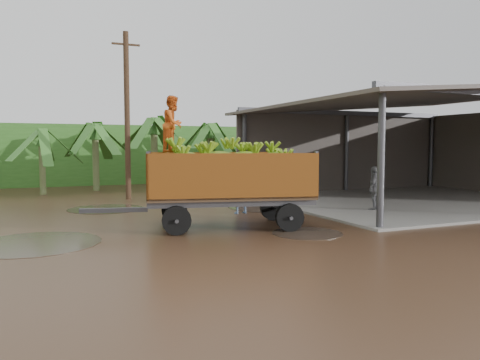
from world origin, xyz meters
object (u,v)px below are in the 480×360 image
Objects in this scene: man_grey at (374,189)px; man_blue at (240,188)px; utility_pole at (127,115)px; banana_trailer at (227,178)px.

man_blue is at bearing -51.87° from man_grey.
man_blue is 1.11× the size of man_grey.
utility_pole reaches higher than man_grey.
man_blue is 7.13m from utility_pole.
man_blue reaches higher than man_grey.
banana_trailer reaches higher than man_grey.
man_grey is 0.22× the size of utility_pole.
utility_pole reaches higher than banana_trailer.
man_blue is (1.40, 2.32, -0.51)m from banana_trailer.
utility_pole is (-7.37, 7.42, 2.86)m from man_grey.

